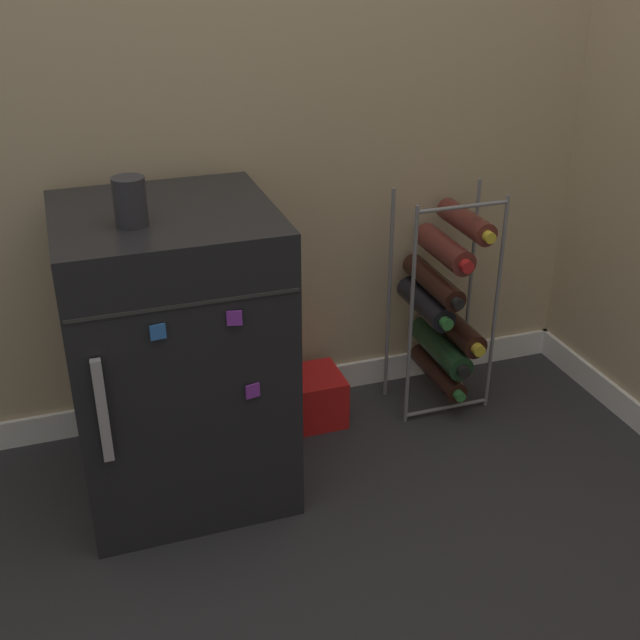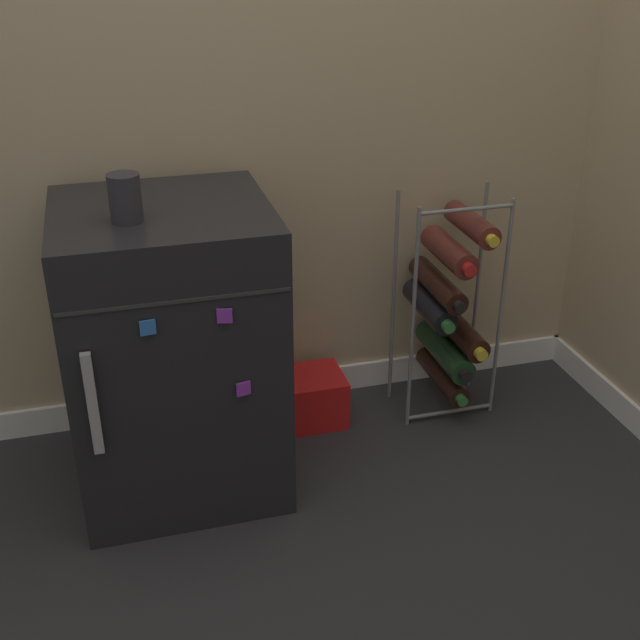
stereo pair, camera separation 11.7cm
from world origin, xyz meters
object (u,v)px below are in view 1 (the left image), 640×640
(mini_fridge, at_px, (176,355))
(wine_rack, at_px, (443,305))
(soda_box, at_px, (305,398))
(fridge_top_cup, at_px, (130,202))

(mini_fridge, relative_size, wine_rack, 1.11)
(soda_box, distance_m, fridge_top_cup, 0.96)
(soda_box, relative_size, fridge_top_cup, 2.05)
(mini_fridge, bearing_deg, wine_rack, 9.27)
(mini_fridge, bearing_deg, soda_box, 22.28)
(wine_rack, bearing_deg, mini_fridge, -170.73)
(mini_fridge, xyz_separation_m, fridge_top_cup, (-0.08, -0.08, 0.46))
(wine_rack, distance_m, fridge_top_cup, 1.09)
(mini_fridge, bearing_deg, fridge_top_cup, -135.70)
(wine_rack, height_order, soda_box, wine_rack)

